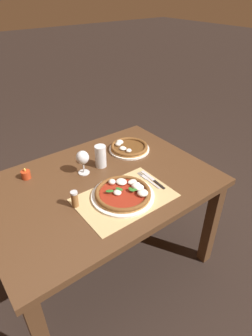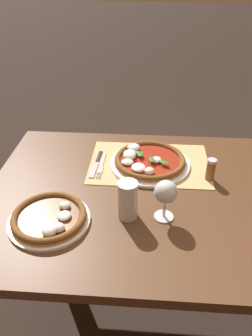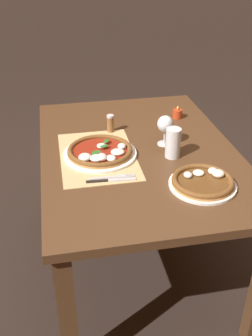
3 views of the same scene
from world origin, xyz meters
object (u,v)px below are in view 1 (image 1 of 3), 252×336
pepper_shaker (75,199)px  knife (153,179)px  pint_glass (101,157)px  pizza_near (124,193)px  wine_glass (83,158)px  votive_candle (26,175)px  pizza_far (129,147)px  fork (148,180)px

pepper_shaker → knife: bearing=-8.8°
knife → pepper_shaker: 0.49m
pint_glass → knife: size_ratio=0.67×
pizza_near → pepper_shaker: pepper_shaker is taller
pizza_near → knife: (0.23, 0.02, -0.02)m
pint_glass → knife: (0.16, -0.32, -0.06)m
wine_glass → votive_candle: size_ratio=2.15×
wine_glass → pizza_near: bearing=-79.8°
pint_glass → votive_candle: pint_glass is taller
knife → votive_candle: bearing=141.0°
pizza_far → wine_glass: wine_glass is taller
pint_glass → pizza_far: bearing=11.3°
fork → pepper_shaker: pepper_shaker is taller
pizza_far → pepper_shaker: 0.66m
knife → wine_glass: bearing=132.3°
pizza_far → votive_candle: votive_candle is taller
pizza_far → knife: bearing=-106.0°
wine_glass → pint_glass: 0.13m
pint_glass → knife: bearing=-63.4°
pepper_shaker → fork: bearing=-7.9°
knife → pizza_far: bearing=74.0°
pizza_near → pepper_shaker: bearing=160.5°
knife → votive_candle: size_ratio=2.99×
pizza_near → fork: 0.21m
fork → knife: knife is taller
pepper_shaker → pint_glass: bearing=37.4°
pint_glass → wine_glass: bearing=-178.8°
pizza_near → votive_candle: bearing=126.3°
knife → pepper_shaker: size_ratio=2.22×
pint_glass → fork: pint_glass is taller
pizza_far → votive_candle: bearing=171.3°
votive_candle → pizza_near: bearing=-53.7°
votive_candle → pepper_shaker: size_ratio=0.74×
pizza_near → fork: bearing=7.3°
pint_glass → fork: 0.34m
fork → votive_candle: bearing=140.5°
pizza_near → knife: pizza_near is taller
pizza_near → knife: 0.23m
wine_glass → knife: (0.29, -0.32, -0.10)m
fork → votive_candle: size_ratio=2.78×
pizza_near → wine_glass: bearing=100.2°
fork → pepper_shaker: bearing=172.1°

